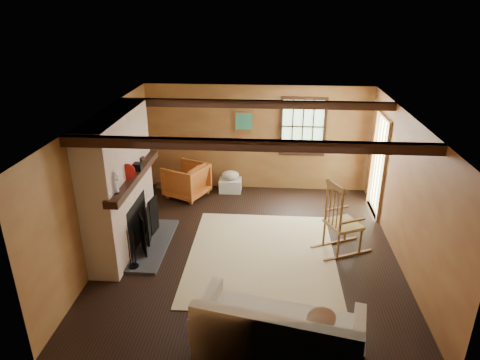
# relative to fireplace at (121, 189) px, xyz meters

# --- Properties ---
(ground) EXTENTS (5.50, 5.50, 0.00)m
(ground) POSITION_rel_fireplace_xyz_m (2.23, 0.00, -1.10)
(ground) COLOR black
(ground) RESTS_ON ground
(room_envelope) EXTENTS (5.02, 5.52, 2.44)m
(room_envelope) POSITION_rel_fireplace_xyz_m (2.45, 0.26, 0.53)
(room_envelope) COLOR olive
(room_envelope) RESTS_ON ground
(fireplace) EXTENTS (1.02, 2.30, 2.40)m
(fireplace) POSITION_rel_fireplace_xyz_m (0.00, 0.00, 0.00)
(fireplace) COLOR #A0543E
(fireplace) RESTS_ON ground
(rug) EXTENTS (2.50, 3.00, 0.01)m
(rug) POSITION_rel_fireplace_xyz_m (2.43, -0.20, -1.10)
(rug) COLOR tan
(rug) RESTS_ON ground
(rocking_chair) EXTENTS (1.07, 0.85, 1.32)m
(rocking_chair) POSITION_rel_fireplace_xyz_m (3.77, 0.09, -0.55)
(rocking_chair) COLOR tan
(rocking_chair) RESTS_ON ground
(sofa) EXTENTS (2.16, 1.30, 0.82)m
(sofa) POSITION_rel_fireplace_xyz_m (2.68, -2.41, -0.81)
(sofa) COLOR beige
(sofa) RESTS_ON ground
(firewood_pile) EXTENTS (0.64, 0.12, 0.23)m
(firewood_pile) POSITION_rel_fireplace_xyz_m (0.22, 2.48, -0.99)
(firewood_pile) COLOR #533723
(firewood_pile) RESTS_ON ground
(laundry_basket) EXTENTS (0.51, 0.39, 0.30)m
(laundry_basket) POSITION_rel_fireplace_xyz_m (1.63, 2.48, -0.95)
(laundry_basket) COLOR silver
(laundry_basket) RESTS_ON ground
(basket_pillow) EXTENTS (0.50, 0.46, 0.20)m
(basket_pillow) POSITION_rel_fireplace_xyz_m (1.63, 2.48, -0.70)
(basket_pillow) COLOR beige
(basket_pillow) RESTS_ON laundry_basket
(armchair) EXTENTS (1.10, 1.09, 0.76)m
(armchair) POSITION_rel_fireplace_xyz_m (0.68, 2.14, -0.72)
(armchair) COLOR #BF6026
(armchair) RESTS_ON ground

